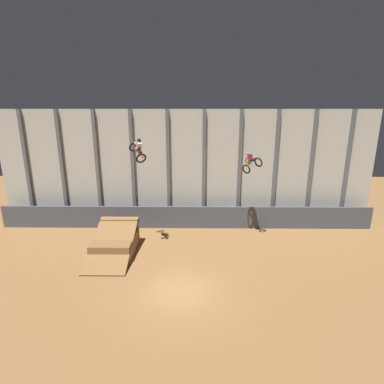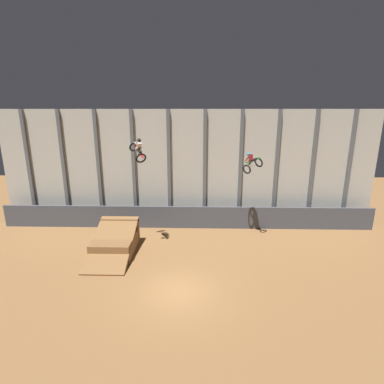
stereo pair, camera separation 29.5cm
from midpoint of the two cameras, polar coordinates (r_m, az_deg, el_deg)
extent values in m
plane|color=olive|center=(17.55, -2.68, -18.47)|extent=(60.00, 60.00, 0.00)
cube|color=beige|center=(25.85, -1.46, 4.56)|extent=(32.00, 0.12, 9.85)
cube|color=slate|center=(29.51, -29.14, 3.97)|extent=(0.28, 0.28, 9.85)
cube|color=slate|center=(28.13, -23.74, 4.15)|extent=(0.28, 0.28, 9.85)
cube|color=slate|center=(27.02, -17.85, 4.30)|extent=(0.28, 0.28, 9.85)
cube|color=slate|center=(26.22, -11.51, 4.41)|extent=(0.28, 0.28, 9.85)
cube|color=slate|center=(25.75, -4.87, 4.47)|extent=(0.28, 0.28, 9.85)
cube|color=slate|center=(25.64, 1.93, 4.47)|extent=(0.28, 0.28, 9.85)
cube|color=slate|center=(25.89, 8.69, 4.40)|extent=(0.28, 0.28, 9.85)
cube|color=slate|center=(26.48, 15.24, 4.28)|extent=(0.28, 0.28, 9.85)
cube|color=slate|center=(27.41, 21.42, 4.12)|extent=(0.28, 0.28, 9.85)
cube|color=slate|center=(28.62, 27.13, 3.93)|extent=(0.28, 0.28, 9.85)
cube|color=#474C56|center=(25.53, -1.51, -4.85)|extent=(31.36, 0.20, 1.91)
cube|color=brown|center=(22.22, -14.77, -9.61)|extent=(2.74, 3.53, 1.16)
cube|color=brown|center=(23.40, -13.87, -7.20)|extent=(2.79, 0.50, 1.94)
cube|color=olive|center=(21.40, -15.36, -9.51)|extent=(2.79, 5.11, 2.12)
torus|color=black|center=(21.36, -11.36, 8.40)|extent=(0.84, 0.74, 0.70)
torus|color=black|center=(20.27, -10.08, 6.33)|extent=(0.84, 0.74, 0.70)
cube|color=#B7B7BC|center=(20.71, -10.66, 7.60)|extent=(0.46, 0.60, 0.48)
cube|color=red|center=(20.74, -10.75, 8.31)|extent=(0.43, 0.53, 0.41)
cube|color=black|center=(20.42, -10.37, 7.77)|extent=(0.42, 0.56, 0.36)
cube|color=red|center=(20.06, -9.90, 6.79)|extent=(0.30, 0.37, 0.21)
cylinder|color=#B7B7BC|center=(21.10, -11.14, 8.70)|extent=(0.10, 0.11, 0.55)
cylinder|color=black|center=(20.94, -11.03, 9.20)|extent=(0.66, 0.09, 0.04)
cube|color=silver|center=(20.43, -10.47, 8.73)|extent=(0.49, 0.55, 0.48)
sphere|color=black|center=(20.34, -10.47, 9.65)|extent=(0.40, 0.43, 0.35)
cylinder|color=silver|center=(20.57, -10.93, 8.18)|extent=(0.32, 0.43, 0.17)
cylinder|color=silver|center=(20.65, -10.30, 8.23)|extent=(0.32, 0.43, 0.17)
cylinder|color=silver|center=(20.55, -11.12, 9.09)|extent=(0.34, 0.49, 0.14)
cylinder|color=silver|center=(20.66, -10.27, 9.16)|extent=(0.34, 0.49, 0.14)
torus|color=black|center=(23.09, 9.96, 4.31)|extent=(0.86, 0.79, 0.69)
torus|color=black|center=(22.11, 12.16, 5.57)|extent=(0.86, 0.79, 0.69)
cube|color=#B7B7BC|center=(22.59, 11.02, 5.26)|extent=(0.47, 0.59, 0.50)
cube|color=green|center=(22.75, 10.61, 5.57)|extent=(0.44, 0.53, 0.43)
cube|color=black|center=(22.48, 11.22, 5.99)|extent=(0.43, 0.54, 0.39)
cube|color=green|center=(22.10, 12.12, 6.29)|extent=(0.30, 0.36, 0.23)
cylinder|color=#B7B7BC|center=(23.02, 10.05, 5.02)|extent=(0.30, 0.42, 0.38)
cylinder|color=black|center=(23.04, 9.93, 5.61)|extent=(0.33, 0.61, 0.04)
cube|color=maroon|center=(22.68, 10.69, 6.46)|extent=(0.39, 0.39, 0.53)
sphere|color=#2393CC|center=(22.82, 10.29, 7.11)|extent=(0.41, 0.44, 0.36)
cylinder|color=maroon|center=(22.58, 10.57, 5.77)|extent=(0.24, 0.29, 0.43)
cylinder|color=maroon|center=(22.74, 11.01, 5.82)|extent=(0.24, 0.29, 0.43)
cylinder|color=maroon|center=(22.74, 10.00, 6.25)|extent=(0.28, 0.37, 0.45)
cylinder|color=maroon|center=(22.96, 10.60, 6.31)|extent=(0.28, 0.37, 0.45)
camera|label=1|loc=(0.15, -90.40, -0.11)|focal=28.00mm
camera|label=2|loc=(0.15, 89.60, 0.11)|focal=28.00mm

